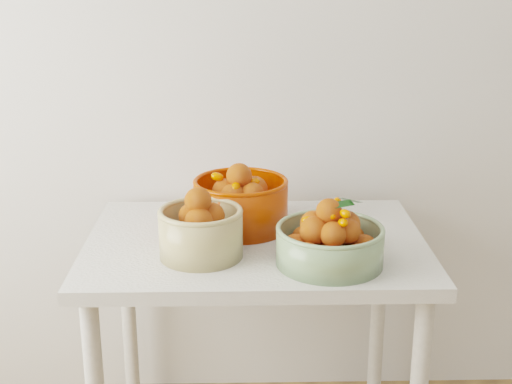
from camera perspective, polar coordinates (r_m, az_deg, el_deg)
The scene contains 4 objects.
table at distance 2.15m, azimuth -0.03°, elevation -6.16°, with size 1.00×0.70×0.75m.
bowl_cream at distance 1.97m, azimuth -4.44°, elevation -3.09°, with size 0.24×0.24×0.20m.
bowl_green at distance 1.93m, azimuth 5.90°, elevation -3.95°, with size 0.38×0.38×0.19m.
bowl_orange at distance 2.17m, azimuth -1.21°, elevation -0.85°, with size 0.34×0.34×0.21m.
Camera 1 is at (-0.19, -0.36, 1.54)m, focal length 50.00 mm.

